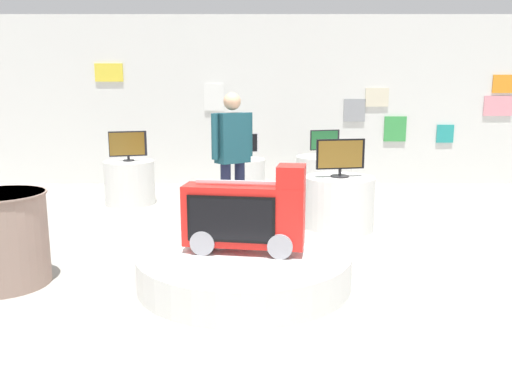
# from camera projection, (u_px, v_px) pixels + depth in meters

# --- Properties ---
(ground_plane) EXTENTS (30.00, 30.00, 0.00)m
(ground_plane) POSITION_uv_depth(u_px,v_px,m) (258.00, 286.00, 4.40)
(ground_plane) COLOR gray
(back_wall_display) EXTENTS (11.83, 0.13, 2.94)m
(back_wall_display) POSITION_uv_depth(u_px,v_px,m) (258.00, 102.00, 9.06)
(back_wall_display) COLOR silver
(back_wall_display) RESTS_ON ground
(main_display_pedestal) EXTENTS (1.83, 1.83, 0.29)m
(main_display_pedestal) POSITION_uv_depth(u_px,v_px,m) (246.00, 268.00, 4.43)
(main_display_pedestal) COLOR silver
(main_display_pedestal) RESTS_ON ground
(novelty_firetruck_tv) EXTENTS (1.05, 0.47, 0.76)m
(novelty_firetruck_tv) POSITION_uv_depth(u_px,v_px,m) (248.00, 217.00, 4.33)
(novelty_firetruck_tv) COLOR gray
(novelty_firetruck_tv) RESTS_ON main_display_pedestal
(display_pedestal_left_rear) EXTENTS (0.83, 0.83, 0.64)m
(display_pedestal_left_rear) POSITION_uv_depth(u_px,v_px,m) (341.00, 203.00, 6.16)
(display_pedestal_left_rear) COLOR silver
(display_pedestal_left_rear) RESTS_ON ground
(tv_on_left_rear) EXTENTS (0.58, 0.22, 0.45)m
(tv_on_left_rear) POSITION_uv_depth(u_px,v_px,m) (342.00, 156.00, 6.04)
(tv_on_left_rear) COLOR black
(tv_on_left_rear) RESTS_ON display_pedestal_left_rear
(display_pedestal_center_rear) EXTENTS (0.88, 0.88, 0.64)m
(display_pedestal_center_rear) POSITION_uv_depth(u_px,v_px,m) (326.00, 177.00, 8.11)
(display_pedestal_center_rear) COLOR silver
(display_pedestal_center_rear) RESTS_ON ground
(tv_on_center_rear) EXTENTS (0.47, 0.23, 0.42)m
(tv_on_center_rear) POSITION_uv_depth(u_px,v_px,m) (326.00, 142.00, 8.00)
(tv_on_center_rear) COLOR black
(tv_on_center_rear) RESTS_ON display_pedestal_center_rear
(display_pedestal_right_rear) EXTENTS (0.73, 0.73, 0.64)m
(display_pedestal_right_rear) POSITION_uv_depth(u_px,v_px,m) (132.00, 182.00, 7.58)
(display_pedestal_right_rear) COLOR silver
(display_pedestal_right_rear) RESTS_ON ground
(tv_on_right_rear) EXTENTS (0.53, 0.20, 0.44)m
(tv_on_right_rear) POSITION_uv_depth(u_px,v_px,m) (130.00, 145.00, 7.47)
(tv_on_right_rear) COLOR black
(tv_on_right_rear) RESTS_ON display_pedestal_right_rear
(display_pedestal_far_right) EXTENTS (0.64, 0.64, 0.64)m
(display_pedestal_far_right) POSITION_uv_depth(u_px,v_px,m) (245.00, 180.00, 7.77)
(display_pedestal_far_right) COLOR silver
(display_pedestal_far_right) RESTS_ON ground
(tv_on_far_right) EXTENTS (0.45, 0.20, 0.39)m
(tv_on_far_right) POSITION_uv_depth(u_px,v_px,m) (245.00, 145.00, 7.67)
(tv_on_far_right) COLOR black
(tv_on_far_right) RESTS_ON display_pedestal_far_right
(side_table_round) EXTENTS (0.77, 0.77, 0.80)m
(side_table_round) POSITION_uv_depth(u_px,v_px,m) (4.00, 238.00, 4.37)
(side_table_round) COLOR gray
(side_table_round) RESTS_ON ground
(shopper_browsing_near_truck) EXTENTS (0.46, 0.39, 1.63)m
(shopper_browsing_near_truck) POSITION_uv_depth(u_px,v_px,m) (234.00, 152.00, 5.93)
(shopper_browsing_near_truck) COLOR #1E233F
(shopper_browsing_near_truck) RESTS_ON ground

